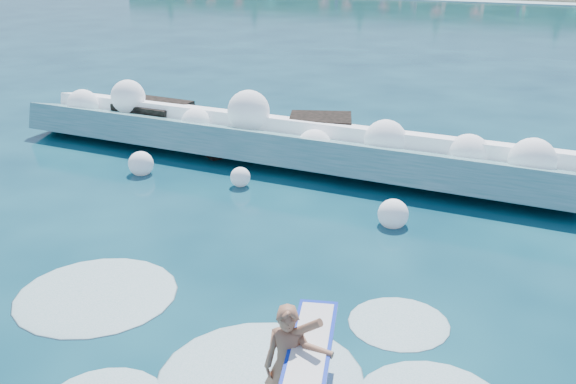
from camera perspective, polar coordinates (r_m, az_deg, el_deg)
ground at (r=12.20m, az=-10.56°, el=-7.23°), size 200.00×200.00×0.00m
wet_band at (r=76.05m, az=21.36°, el=15.42°), size 140.00×5.00×0.08m
breaking_wave at (r=18.22m, az=-0.93°, el=4.42°), size 16.27×2.61×1.40m
rock_cluster at (r=19.97m, az=-5.79°, el=5.54°), size 7.89×3.16×1.25m
surfer_with_board at (r=8.61m, az=0.42°, el=-14.96°), size 1.25×2.93×1.76m
wave_spray at (r=17.81m, az=0.18°, el=5.41°), size 14.74×4.28×1.94m
surf_foam at (r=9.83m, az=-4.71°, el=-14.53°), size 9.82×5.34×0.15m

